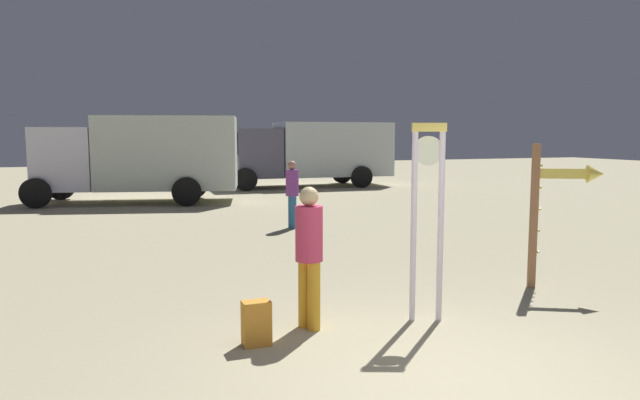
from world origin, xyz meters
TOP-DOWN VIEW (x-y plane):
  - ground_plane at (0.00, 0.00)m, footprint 80.00×80.00m
  - standing_clock at (0.68, 1.61)m, footprint 0.40×0.22m
  - arrow_sign at (3.20, 2.23)m, footprint 0.94×0.62m
  - person_near_clock at (-0.72, 1.82)m, footprint 0.31×0.31m
  - backpack at (-1.42, 1.51)m, footprint 0.29×0.23m
  - person_distant at (1.30, 8.70)m, footprint 0.31×0.31m
  - box_truck_near at (-1.59, 15.44)m, footprint 6.82×3.93m
  - box_truck_far at (5.63, 19.05)m, footprint 6.95×2.93m

SIDE VIEW (x-z plane):
  - ground_plane at x=0.00m, z-range 0.00..0.00m
  - backpack at x=-1.42m, z-range 0.00..0.47m
  - person_distant at x=1.30m, z-range 0.09..1.69m
  - person_near_clock at x=-0.72m, z-range 0.10..1.73m
  - arrow_sign at x=3.20m, z-range 0.30..2.38m
  - standing_clock at x=0.68m, z-range 0.22..2.56m
  - box_truck_far at x=5.63m, z-range 0.17..2.88m
  - box_truck_near at x=-1.59m, z-range 0.15..2.94m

